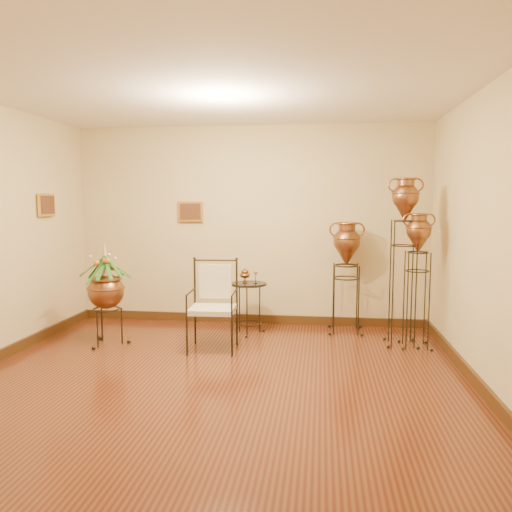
# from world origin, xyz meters

# --- Properties ---
(ground) EXTENTS (5.00, 5.00, 0.00)m
(ground) POSITION_xyz_m (0.00, 0.00, 0.00)
(ground) COLOR #592D15
(ground) RESTS_ON ground
(room_shell) EXTENTS (5.02, 5.02, 2.81)m
(room_shell) POSITION_xyz_m (-0.01, 0.01, 1.73)
(room_shell) COLOR #CBC582
(room_shell) RESTS_ON ground
(amphora_tall) EXTENTS (0.53, 0.53, 2.05)m
(amphora_tall) POSITION_xyz_m (2.00, 1.62, 1.04)
(amphora_tall) COLOR #2D2316
(amphora_tall) RESTS_ON ground
(amphora_mid) EXTENTS (0.44, 0.44, 1.63)m
(amphora_mid) POSITION_xyz_m (2.15, 1.54, 0.82)
(amphora_mid) COLOR #2D2316
(amphora_mid) RESTS_ON ground
(amphora_short) EXTENTS (0.53, 0.53, 1.50)m
(amphora_short) POSITION_xyz_m (1.35, 2.15, 0.75)
(amphora_short) COLOR #2D2316
(amphora_short) RESTS_ON ground
(planter_urn) EXTENTS (0.82, 0.82, 1.28)m
(planter_urn) POSITION_xyz_m (-1.57, 1.16, 0.71)
(planter_urn) COLOR #2D2316
(planter_urn) RESTS_ON ground
(armchair) EXTENTS (0.62, 0.58, 1.06)m
(armchair) POSITION_xyz_m (-0.24, 1.09, 0.53)
(armchair) COLOR #2D2316
(armchair) RESTS_ON ground
(side_table) EXTENTS (0.48, 0.48, 0.86)m
(side_table) POSITION_xyz_m (0.07, 1.89, 0.35)
(side_table) COLOR #2D2316
(side_table) RESTS_ON ground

